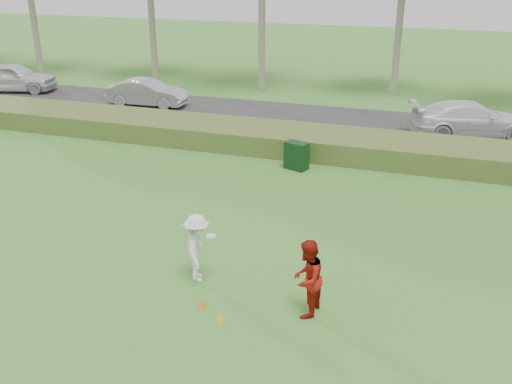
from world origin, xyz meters
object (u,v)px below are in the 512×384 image
(utility_cabinet, at_px, (297,156))
(player_red, at_px, (307,279))
(player_white, at_px, (197,248))
(car_right, at_px, (470,119))
(cone_orange, at_px, (202,303))
(cone_yellow, at_px, (220,317))
(car_mid, at_px, (147,93))
(car_left, at_px, (14,77))

(utility_cabinet, bearing_deg, player_red, -54.38)
(player_white, relative_size, player_red, 0.95)
(player_white, distance_m, player_red, 3.14)
(player_red, height_order, car_right, player_red)
(player_white, height_order, cone_orange, player_white)
(player_red, height_order, cone_yellow, player_red)
(utility_cabinet, distance_m, car_mid, 12.70)
(player_red, distance_m, car_right, 16.75)
(player_red, distance_m, car_mid, 21.33)
(cone_orange, distance_m, utility_cabinet, 10.12)
(player_red, bearing_deg, car_right, 172.47)
(cone_yellow, height_order, car_right, car_right)
(player_red, distance_m, utility_cabinet, 9.98)
(player_red, height_order, car_mid, player_red)
(cone_orange, distance_m, car_left, 27.17)
(utility_cabinet, distance_m, car_left, 21.58)
(player_white, height_order, car_left, player_white)
(utility_cabinet, height_order, car_mid, car_mid)
(player_red, bearing_deg, player_white, -96.33)
(player_red, height_order, utility_cabinet, player_red)
(player_white, bearing_deg, cone_yellow, -161.29)
(cone_orange, xyz_separation_m, car_right, (6.25, 16.84, 0.75))
(cone_orange, bearing_deg, player_white, 117.08)
(car_left, bearing_deg, cone_yellow, -146.06)
(utility_cabinet, bearing_deg, car_mid, 165.41)
(player_white, xyz_separation_m, player_red, (3.07, -0.64, 0.05))
(cone_yellow, distance_m, car_right, 18.15)
(player_white, xyz_separation_m, cone_orange, (0.60, -1.18, -0.80))
(player_red, relative_size, cone_yellow, 8.94)
(player_white, height_order, player_red, player_red)
(player_white, height_order, car_right, player_white)
(car_left, height_order, car_mid, car_left)
(utility_cabinet, relative_size, car_left, 0.22)
(cone_yellow, xyz_separation_m, car_right, (5.60, 17.25, 0.75))
(car_left, distance_m, car_mid, 9.63)
(player_white, relative_size, car_left, 0.36)
(player_white, bearing_deg, player_red, -121.54)
(player_red, xyz_separation_m, car_left, (-22.88, 17.39, -0.04))
(cone_yellow, xyz_separation_m, car_mid, (-11.46, 17.63, 0.69))
(player_red, bearing_deg, cone_yellow, -57.28)
(utility_cabinet, bearing_deg, car_left, 178.28)
(cone_yellow, relative_size, car_right, 0.04)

